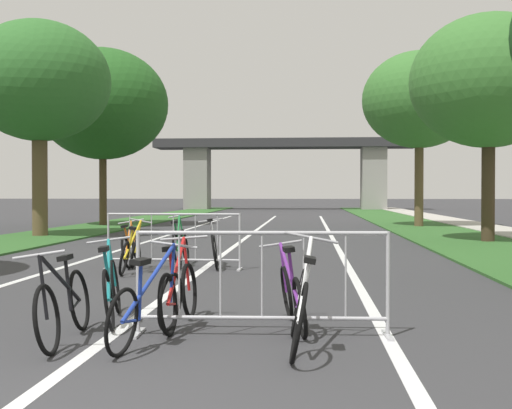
# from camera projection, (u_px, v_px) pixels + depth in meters

# --- Properties ---
(grass_verge_left) EXTENTS (3.12, 63.54, 0.05)m
(grass_verge_left) POSITION_uv_depth(u_px,v_px,m) (121.00, 223.00, 30.13)
(grass_verge_left) COLOR #2D5B26
(grass_verge_left) RESTS_ON ground
(grass_verge_right) EXTENTS (3.12, 63.54, 0.05)m
(grass_verge_right) POSITION_uv_depth(u_px,v_px,m) (411.00, 225.00, 29.12)
(grass_verge_right) COLOR #2D5B26
(grass_verge_right) RESTS_ON ground
(sidewalk_path_right) EXTENTS (1.85, 63.54, 0.08)m
(sidewalk_path_right) POSITION_uv_depth(u_px,v_px,m) (469.00, 224.00, 28.92)
(sidewalk_path_right) COLOR #ADA89E
(sidewalk_path_right) RESTS_ON ground
(lane_stripe_center) EXTENTS (0.14, 36.76, 0.01)m
(lane_stripe_center) POSITION_uv_depth(u_px,v_px,m) (249.00, 235.00, 22.03)
(lane_stripe_center) COLOR silver
(lane_stripe_center) RESTS_ON ground
(lane_stripe_right_lane) EXTENTS (0.14, 36.76, 0.01)m
(lane_stripe_right_lane) POSITION_uv_depth(u_px,v_px,m) (331.00, 236.00, 21.82)
(lane_stripe_right_lane) COLOR silver
(lane_stripe_right_lane) RESTS_ON ground
(lane_stripe_left_lane) EXTENTS (0.14, 36.76, 0.01)m
(lane_stripe_left_lane) POSITION_uv_depth(u_px,v_px,m) (168.00, 235.00, 22.24)
(lane_stripe_left_lane) COLOR silver
(lane_stripe_left_lane) RESTS_ON ground
(overpass_bridge) EXTENTS (21.96, 3.34, 5.95)m
(overpass_bridge) POSITION_uv_depth(u_px,v_px,m) (285.00, 161.00, 55.98)
(overpass_bridge) COLOR #2D2D30
(overpass_bridge) RESTS_ON ground
(tree_left_oak_near) EXTENTS (4.56, 4.56, 6.97)m
(tree_left_oak_near) POSITION_uv_depth(u_px,v_px,m) (39.00, 82.00, 21.27)
(tree_left_oak_near) COLOR brown
(tree_left_oak_near) RESTS_ON ground
(tree_left_pine_near) EXTENTS (5.59, 5.59, 7.61)m
(tree_left_pine_near) POSITION_uv_depth(u_px,v_px,m) (103.00, 104.00, 28.33)
(tree_left_pine_near) COLOR #4C3823
(tree_left_pine_near) RESTS_ON ground
(tree_right_maple_mid) EXTENTS (4.45, 4.45, 6.49)m
(tree_right_maple_mid) POSITION_uv_depth(u_px,v_px,m) (489.00, 82.00, 18.75)
(tree_right_maple_mid) COLOR #3D2D1E
(tree_right_maple_mid) RESTS_ON ground
(tree_right_oak_mid) EXTENTS (4.70, 4.70, 7.27)m
(tree_right_oak_mid) POSITION_uv_depth(u_px,v_px,m) (419.00, 100.00, 27.28)
(tree_right_oak_mid) COLOR brown
(tree_right_oak_mid) RESTS_ON ground
(crowd_barrier_nearest) EXTENTS (2.57, 0.53, 1.05)m
(crowd_barrier_nearest) POSITION_uv_depth(u_px,v_px,m) (262.00, 284.00, 6.59)
(crowd_barrier_nearest) COLOR #ADADB2
(crowd_barrier_nearest) RESTS_ON ground
(crowd_barrier_second) EXTENTS (2.56, 0.49, 1.05)m
(crowd_barrier_second) POSITION_uv_depth(u_px,v_px,m) (173.00, 241.00, 12.33)
(crowd_barrier_second) COLOR #ADADB2
(crowd_barrier_second) RESTS_ON ground
(bicycle_white_0) EXTENTS (0.53, 1.74, 1.05)m
(bicycle_white_0) POSITION_uv_depth(u_px,v_px,m) (300.00, 307.00, 6.01)
(bicycle_white_0) COLOR black
(bicycle_white_0) RESTS_ON ground
(bicycle_green_1) EXTENTS (0.47, 1.76, 1.02)m
(bicycle_green_1) POSITION_uv_depth(u_px,v_px,m) (181.00, 246.00, 12.88)
(bicycle_green_1) COLOR black
(bicycle_green_1) RESTS_ON ground
(bicycle_yellow_2) EXTENTS (0.44, 1.69, 0.96)m
(bicycle_yellow_2) POSITION_uv_depth(u_px,v_px,m) (130.00, 253.00, 11.88)
(bicycle_yellow_2) COLOR black
(bicycle_yellow_2) RESTS_ON ground
(bicycle_black_3) EXTENTS (0.46, 1.70, 0.93)m
(bicycle_black_3) POSITION_uv_depth(u_px,v_px,m) (64.00, 305.00, 6.32)
(bicycle_black_3) COLOR black
(bicycle_black_3) RESTS_ON ground
(bicycle_orange_4) EXTENTS (0.53, 1.66, 0.91)m
(bicycle_orange_4) POSITION_uv_depth(u_px,v_px,m) (131.00, 248.00, 12.87)
(bicycle_orange_4) COLOR black
(bicycle_orange_4) RESTS_ON ground
(bicycle_teal_5) EXTENTS (0.66, 1.66, 0.92)m
(bicycle_teal_5) POSITION_uv_depth(u_px,v_px,m) (112.00, 289.00, 7.30)
(bicycle_teal_5) COLOR black
(bicycle_teal_5) RESTS_ON ground
(bicycle_blue_6) EXTENTS (0.61, 1.70, 0.94)m
(bicycle_blue_6) POSITION_uv_depth(u_px,v_px,m) (149.00, 306.00, 6.26)
(bicycle_blue_6) COLOR black
(bicycle_blue_6) RESTS_ON ground
(bicycle_silver_7) EXTENTS (0.57, 1.66, 0.95)m
(bicycle_silver_7) POSITION_uv_depth(u_px,v_px,m) (214.00, 248.00, 12.65)
(bicycle_silver_7) COLOR black
(bicycle_silver_7) RESTS_ON ground
(bicycle_purple_8) EXTENTS (0.58, 1.63, 0.91)m
(bicycle_purple_8) POSITION_uv_depth(u_px,v_px,m) (292.00, 295.00, 6.95)
(bicycle_purple_8) COLOR black
(bicycle_purple_8) RESTS_ON ground
(bicycle_red_9) EXTENTS (0.54, 1.60, 0.95)m
(bicycle_red_9) POSITION_uv_depth(u_px,v_px,m) (179.00, 293.00, 7.05)
(bicycle_red_9) COLOR black
(bicycle_red_9) RESTS_ON ground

